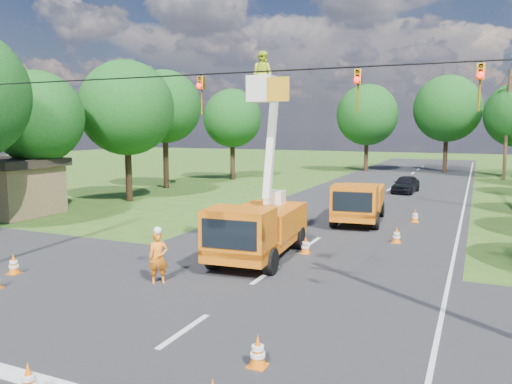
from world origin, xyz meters
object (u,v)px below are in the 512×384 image
at_px(ground_worker, 158,258).
at_px(pole_right_far, 507,125).
at_px(bucket_truck, 258,217).
at_px(traffic_cone_0, 29,381).
at_px(shed, 7,186).
at_px(tree_left_d, 127,108).
at_px(tree_left_c, 37,117).
at_px(traffic_cone_5, 14,264).
at_px(traffic_cone_7, 415,216).
at_px(tree_far_b, 447,109).
at_px(tree_far_a, 367,115).
at_px(second_truck, 358,201).
at_px(tree_left_e, 165,107).
at_px(traffic_cone_8, 258,351).
at_px(traffic_cone_2, 306,245).
at_px(traffic_cone_3, 397,235).
at_px(tree_left_f, 232,118).
at_px(distant_car, 406,184).

distance_m(ground_worker, pole_right_far, 40.91).
distance_m(bucket_truck, traffic_cone_0, 10.60).
height_order(shed, tree_left_d, tree_left_d).
bearing_deg(tree_left_c, bucket_truck, -15.13).
height_order(traffic_cone_5, traffic_cone_7, same).
height_order(traffic_cone_5, tree_far_b, tree_far_b).
distance_m(tree_left_d, tree_far_a, 29.73).
bearing_deg(pole_right_far, traffic_cone_7, -101.34).
height_order(bucket_truck, ground_worker, bucket_truck).
relative_size(second_truck, tree_left_e, 0.63).
xyz_separation_m(traffic_cone_7, traffic_cone_8, (-1.09, -17.60, 0.00)).
relative_size(traffic_cone_2, tree_far_b, 0.07).
bearing_deg(tree_far_a, tree_left_c, -108.69).
xyz_separation_m(second_truck, traffic_cone_7, (2.68, 1.26, -0.76)).
distance_m(traffic_cone_0, traffic_cone_3, 15.83).
bearing_deg(ground_worker, traffic_cone_3, 14.54).
relative_size(bucket_truck, tree_left_f, 0.91).
relative_size(traffic_cone_3, tree_left_d, 0.08).
bearing_deg(traffic_cone_3, tree_left_e, 148.21).
height_order(traffic_cone_0, traffic_cone_5, same).
xyz_separation_m(traffic_cone_7, tree_left_c, (-19.93, -5.70, 5.08)).
distance_m(distant_car, tree_far_a, 18.43).
height_order(traffic_cone_0, traffic_cone_7, same).
bearing_deg(ground_worker, tree_left_f, 71.81).
xyz_separation_m(traffic_cone_8, pole_right_far, (6.17, 42.89, 4.75)).
relative_size(bucket_truck, tree_left_c, 0.95).
height_order(traffic_cone_8, tree_far_b, tree_far_b).
bearing_deg(tree_left_d, traffic_cone_3, -16.56).
relative_size(traffic_cone_2, traffic_cone_3, 1.00).
bearing_deg(tree_far_a, bucket_truck, -84.11).
relative_size(distant_car, tree_far_b, 0.37).
distance_m(traffic_cone_3, tree_left_e, 24.38).
height_order(second_truck, traffic_cone_0, second_truck).
distance_m(distant_car, traffic_cone_2, 20.35).
bearing_deg(shed, tree_far_b, 60.42).
bearing_deg(shed, second_truck, 16.19).
distance_m(second_truck, traffic_cone_7, 3.06).
xyz_separation_m(distant_car, tree_left_c, (-17.89, -17.62, 4.78)).
bearing_deg(tree_left_c, traffic_cone_3, 1.65).
relative_size(traffic_cone_3, traffic_cone_7, 1.00).
relative_size(tree_left_d, tree_far_a, 0.97).
relative_size(traffic_cone_0, traffic_cone_2, 1.00).
bearing_deg(shed, tree_left_d, 66.80).
bearing_deg(tree_left_f, traffic_cone_0, -68.80).
bearing_deg(traffic_cone_7, traffic_cone_8, -93.56).
relative_size(traffic_cone_8, tree_left_e, 0.08).
distance_m(traffic_cone_8, tree_left_d, 25.57).
bearing_deg(tree_far_a, traffic_cone_0, -85.25).
xyz_separation_m(pole_right_far, tree_left_f, (-23.30, -10.00, 0.58)).
bearing_deg(tree_left_e, shed, -94.90).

